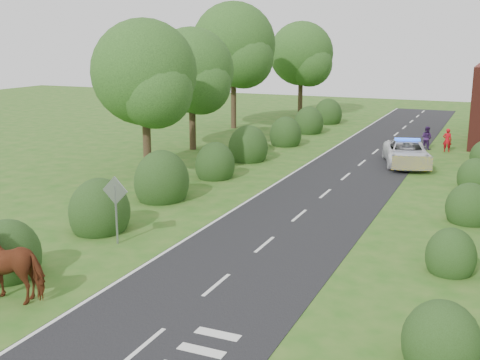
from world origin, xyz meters
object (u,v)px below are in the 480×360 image
at_px(police_van, 407,153).
at_px(pedestrian_red, 447,140).
at_px(pedestrian_purple, 427,138).
at_px(road_sign, 116,200).
at_px(cow, 15,268).

xyz_separation_m(police_van, pedestrian_red, (1.78, 5.43, 0.05)).
bearing_deg(police_van, pedestrian_red, 56.66).
height_order(pedestrian_red, pedestrian_purple, pedestrian_purple).
relative_size(pedestrian_red, pedestrian_purple, 1.00).
xyz_separation_m(road_sign, police_van, (7.50, 18.46, -0.92)).
bearing_deg(cow, road_sign, 164.26).
xyz_separation_m(road_sign, cow, (0.01, -5.05, -0.78)).
height_order(police_van, pedestrian_purple, police_van).
bearing_deg(police_van, cow, -122.84).
bearing_deg(pedestrian_purple, road_sign, 92.82).
bearing_deg(pedestrian_red, pedestrian_purple, -24.92).
height_order(cow, pedestrian_red, cow).
distance_m(cow, police_van, 24.67).
height_order(road_sign, pedestrian_purple, road_sign).
bearing_deg(pedestrian_purple, police_van, 106.78).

